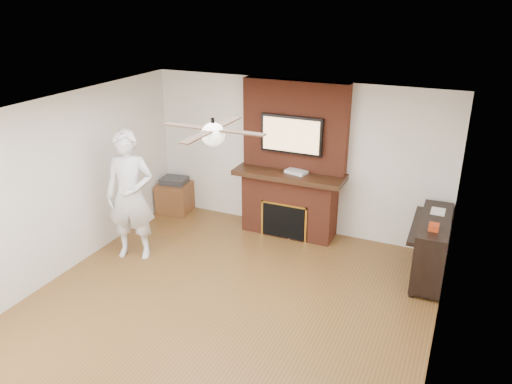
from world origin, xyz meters
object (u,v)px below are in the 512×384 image
at_px(side_table, 175,196).
at_px(piano, 431,246).
at_px(person, 130,196).
at_px(fireplace, 291,175).

xyz_separation_m(side_table, piano, (4.48, -0.48, 0.18)).
bearing_deg(person, side_table, 82.22).
bearing_deg(piano, person, -165.08).
distance_m(person, piano, 4.35).
height_order(person, side_table, person).
xyz_separation_m(fireplace, person, (-1.87, -1.73, -0.01)).
distance_m(person, side_table, 1.83).
bearing_deg(fireplace, piano, -13.49).
bearing_deg(piano, side_table, 172.90).
relative_size(person, piano, 1.44).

